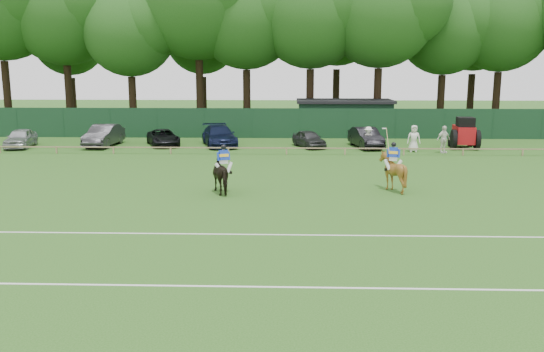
{
  "coord_description": "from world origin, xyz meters",
  "views": [
    {
      "loc": [
        1.3,
        -21.06,
        6.06
      ],
      "look_at": [
        0.5,
        3.0,
        1.4
      ],
      "focal_mm": 38.0,
      "sensor_mm": 36.0,
      "label": 1
    }
  ],
  "objects_px": {
    "sedan_silver": "(21,138)",
    "sedan_grey": "(104,135)",
    "utility_shed": "(344,117)",
    "spectator_mid": "(443,139)",
    "horse_chestnut": "(393,172)",
    "hatch_grey": "(309,139)",
    "spectator_left": "(368,138)",
    "tractor": "(464,134)",
    "estate_black": "(366,138)",
    "spectator_right": "(414,138)",
    "horse_dark": "(224,174)",
    "suv_black": "(163,138)",
    "sedan_navy": "(219,136)"
  },
  "relations": [
    {
      "from": "spectator_left",
      "to": "suv_black",
      "type": "bearing_deg",
      "value": 175.63
    },
    {
      "from": "hatch_grey",
      "to": "spectator_left",
      "type": "height_order",
      "value": "spectator_left"
    },
    {
      "from": "spectator_left",
      "to": "spectator_mid",
      "type": "relative_size",
      "value": 0.88
    },
    {
      "from": "spectator_left",
      "to": "sedan_navy",
      "type": "bearing_deg",
      "value": 173.31
    },
    {
      "from": "estate_black",
      "to": "utility_shed",
      "type": "xyz_separation_m",
      "value": [
        -0.87,
        8.4,
        0.79
      ]
    },
    {
      "from": "spectator_mid",
      "to": "tractor",
      "type": "height_order",
      "value": "tractor"
    },
    {
      "from": "spectator_mid",
      "to": "spectator_right",
      "type": "xyz_separation_m",
      "value": [
        -1.95,
        0.5,
        -0.01
      ]
    },
    {
      "from": "spectator_right",
      "to": "suv_black",
      "type": "bearing_deg",
      "value": 176.2
    },
    {
      "from": "sedan_grey",
      "to": "suv_black",
      "type": "bearing_deg",
      "value": 8.24
    },
    {
      "from": "horse_chestnut",
      "to": "spectator_mid",
      "type": "relative_size",
      "value": 0.98
    },
    {
      "from": "estate_black",
      "to": "tractor",
      "type": "xyz_separation_m",
      "value": [
        7.12,
        -0.25,
        0.35
      ]
    },
    {
      "from": "suv_black",
      "to": "spectator_right",
      "type": "bearing_deg",
      "value": -29.47
    },
    {
      "from": "spectator_right",
      "to": "estate_black",
      "type": "bearing_deg",
      "value": 151.22
    },
    {
      "from": "hatch_grey",
      "to": "spectator_right",
      "type": "xyz_separation_m",
      "value": [
        7.33,
        -2.03,
        0.31
      ]
    },
    {
      "from": "sedan_silver",
      "to": "hatch_grey",
      "type": "xyz_separation_m",
      "value": [
        21.44,
        0.84,
        -0.07
      ]
    },
    {
      "from": "sedan_grey",
      "to": "spectator_right",
      "type": "bearing_deg",
      "value": -2.92
    },
    {
      "from": "estate_black",
      "to": "spectator_mid",
      "type": "bearing_deg",
      "value": -36.83
    },
    {
      "from": "tractor",
      "to": "hatch_grey",
      "type": "bearing_deg",
      "value": -176.76
    },
    {
      "from": "sedan_grey",
      "to": "horse_chestnut",
      "type": "bearing_deg",
      "value": -35.82
    },
    {
      "from": "sedan_silver",
      "to": "sedan_navy",
      "type": "height_order",
      "value": "sedan_navy"
    },
    {
      "from": "spectator_left",
      "to": "spectator_mid",
      "type": "bearing_deg",
      "value": -14.22
    },
    {
      "from": "horse_chestnut",
      "to": "spectator_left",
      "type": "distance_m",
      "value": 13.88
    },
    {
      "from": "spectator_mid",
      "to": "spectator_right",
      "type": "bearing_deg",
      "value": 136.8
    },
    {
      "from": "hatch_grey",
      "to": "tractor",
      "type": "bearing_deg",
      "value": -23.56
    },
    {
      "from": "sedan_silver",
      "to": "estate_black",
      "type": "xyz_separation_m",
      "value": [
        25.67,
        0.82,
        0.04
      ]
    },
    {
      "from": "sedan_grey",
      "to": "horse_dark",
      "type": "bearing_deg",
      "value": -52.93
    },
    {
      "from": "sedan_silver",
      "to": "suv_black",
      "type": "relative_size",
      "value": 0.94
    },
    {
      "from": "estate_black",
      "to": "utility_shed",
      "type": "relative_size",
      "value": 0.54
    },
    {
      "from": "estate_black",
      "to": "spectator_right",
      "type": "relative_size",
      "value": 2.39
    },
    {
      "from": "horse_dark",
      "to": "suv_black",
      "type": "relative_size",
      "value": 0.48
    },
    {
      "from": "horse_dark",
      "to": "sedan_navy",
      "type": "xyz_separation_m",
      "value": [
        -2.23,
        16.26,
        -0.13
      ]
    },
    {
      "from": "sedan_grey",
      "to": "hatch_grey",
      "type": "xyz_separation_m",
      "value": [
        15.49,
        -0.09,
        -0.18
      ]
    },
    {
      "from": "sedan_grey",
      "to": "sedan_navy",
      "type": "height_order",
      "value": "sedan_grey"
    },
    {
      "from": "estate_black",
      "to": "spectator_left",
      "type": "bearing_deg",
      "value": -99.18
    },
    {
      "from": "horse_dark",
      "to": "spectator_left",
      "type": "bearing_deg",
      "value": -144.38
    },
    {
      "from": "horse_chestnut",
      "to": "sedan_grey",
      "type": "height_order",
      "value": "horse_chestnut"
    },
    {
      "from": "sedan_silver",
      "to": "sedan_grey",
      "type": "height_order",
      "value": "sedan_grey"
    },
    {
      "from": "sedan_silver",
      "to": "utility_shed",
      "type": "height_order",
      "value": "utility_shed"
    },
    {
      "from": "utility_shed",
      "to": "tractor",
      "type": "relative_size",
      "value": 2.9
    },
    {
      "from": "sedan_navy",
      "to": "utility_shed",
      "type": "height_order",
      "value": "utility_shed"
    },
    {
      "from": "sedan_silver",
      "to": "sedan_navy",
      "type": "relative_size",
      "value": 0.78
    },
    {
      "from": "horse_chestnut",
      "to": "hatch_grey",
      "type": "height_order",
      "value": "horse_chestnut"
    },
    {
      "from": "horse_dark",
      "to": "tractor",
      "type": "xyz_separation_m",
      "value": [
        15.9,
        15.45,
        0.19
      ]
    },
    {
      "from": "utility_shed",
      "to": "spectator_mid",
      "type": "bearing_deg",
      "value": -61.48
    },
    {
      "from": "suv_black",
      "to": "spectator_right",
      "type": "xyz_separation_m",
      "value": [
        18.4,
        -2.57,
        0.33
      ]
    },
    {
      "from": "tractor",
      "to": "spectator_left",
      "type": "bearing_deg",
      "value": -168.82
    },
    {
      "from": "estate_black",
      "to": "spectator_mid",
      "type": "relative_size",
      "value": 2.37
    },
    {
      "from": "horse_chestnut",
      "to": "sedan_grey",
      "type": "bearing_deg",
      "value": -22.6
    },
    {
      "from": "spectator_left",
      "to": "spectator_right",
      "type": "height_order",
      "value": "spectator_right"
    },
    {
      "from": "utility_shed",
      "to": "hatch_grey",
      "type": "bearing_deg",
      "value": -111.84
    }
  ]
}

